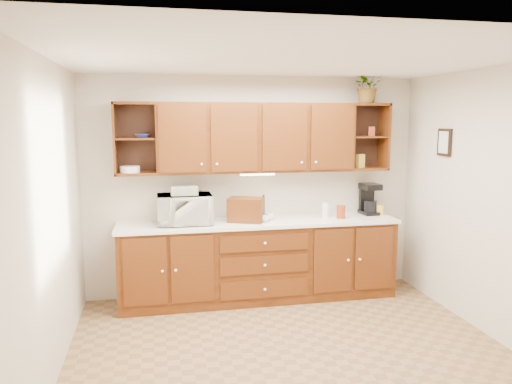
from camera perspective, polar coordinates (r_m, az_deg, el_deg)
name	(u,v)px	position (r m, az deg, el deg)	size (l,w,h in m)	color
floor	(292,354)	(4.75, 4.12, -17.99)	(4.00, 4.00, 0.00)	olive
ceiling	(295,59)	(4.29, 4.50, 14.92)	(4.00, 4.00, 0.00)	white
back_wall	(254,186)	(6.02, -0.24, 0.66)	(4.00, 4.00, 0.00)	beige
left_wall	(49,223)	(4.26, -22.61, -3.25)	(3.50, 3.50, 0.00)	beige
right_wall	(497,205)	(5.24, 25.85, -1.35)	(3.50, 3.50, 0.00)	beige
base_cabinets	(259,261)	(5.91, 0.34, -7.93)	(3.20, 0.60, 0.90)	#391906
countertop	(259,222)	(5.78, 0.36, -3.48)	(3.24, 0.64, 0.04)	white
upper_cabinets	(257,137)	(5.81, 0.16, 6.26)	(3.20, 0.33, 0.80)	#391906
undercabinet_light	(258,174)	(5.79, 0.18, 2.05)	(0.40, 0.05, 0.03)	white
framed_picture	(445,142)	(5.91, 20.75, 5.33)	(0.03, 0.24, 0.30)	black
wicker_basket	(167,217)	(5.66, -10.11, -2.86)	(0.22, 0.22, 0.16)	olive
microwave	(185,209)	(5.63, -8.16, -1.96)	(0.60, 0.41, 0.33)	#ECE5CC
towel_stack	(184,191)	(5.59, -8.21, 0.16)	(0.29, 0.22, 0.09)	#D9C666
wine_bottle	(162,208)	(5.75, -10.72, -1.86)	(0.06, 0.06, 0.32)	black
woven_tray	(196,218)	(5.90, -6.90, -3.02)	(0.36, 0.36, 0.02)	olive
bread_box	(246,210)	(5.69, -1.16, -2.05)	(0.39, 0.25, 0.28)	#391906
mug_tree	(264,217)	(5.77, 0.87, -2.82)	(0.29, 0.28, 0.30)	#391906
canister_red	(341,212)	(5.98, 9.68, -2.26)	(0.10, 0.10, 0.15)	maroon
canister_white	(326,210)	(6.00, 7.96, -2.06)	(0.09, 0.09, 0.18)	white
canister_yellow	(380,210)	(6.28, 14.03, -2.03)	(0.08, 0.08, 0.12)	gold
coffee_maker	(369,199)	(6.32, 12.80, -0.81)	(0.21, 0.27, 0.38)	black
bowl_stack	(143,136)	(5.67, -12.82, 6.28)	(0.17, 0.17, 0.04)	navy
plate_stack	(130,169)	(5.68, -14.21, 2.54)	(0.21, 0.21, 0.07)	white
pantry_box_yellow	(360,161)	(6.20, 11.82, 3.50)	(0.09, 0.07, 0.16)	gold
pantry_box_red	(372,131)	(6.21, 13.07, 6.77)	(0.07, 0.07, 0.11)	maroon
potted_plant	(368,86)	(6.18, 12.69, 11.73)	(0.36, 0.31, 0.40)	#999999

